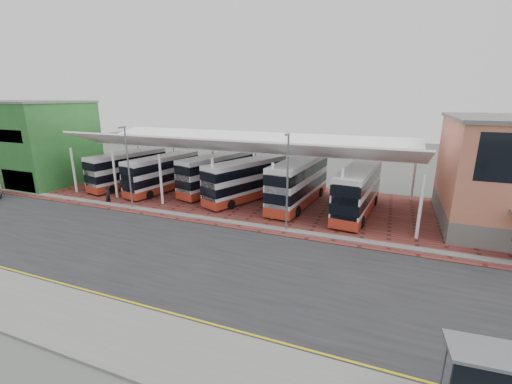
% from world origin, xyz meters
% --- Properties ---
extents(ground, '(140.00, 140.00, 0.00)m').
position_xyz_m(ground, '(0.00, 0.00, 0.00)').
color(ground, '#474A45').
extents(road, '(120.00, 14.00, 0.02)m').
position_xyz_m(road, '(0.00, -1.00, 0.01)').
color(road, black).
rests_on(road, ground).
extents(forecourt, '(72.00, 16.00, 0.06)m').
position_xyz_m(forecourt, '(2.00, 13.00, 0.03)').
color(forecourt, brown).
rests_on(forecourt, ground).
extents(sidewalk, '(120.00, 4.00, 0.14)m').
position_xyz_m(sidewalk, '(0.00, -9.00, 0.07)').
color(sidewalk, slate).
rests_on(sidewalk, ground).
extents(north_kerb, '(120.00, 0.80, 0.14)m').
position_xyz_m(north_kerb, '(0.00, 6.20, 0.07)').
color(north_kerb, slate).
rests_on(north_kerb, ground).
extents(yellow_line_near, '(120.00, 0.12, 0.01)m').
position_xyz_m(yellow_line_near, '(0.00, -7.00, 0.03)').
color(yellow_line_near, '#B9B509').
rests_on(yellow_line_near, road).
extents(yellow_line_far, '(120.00, 0.12, 0.01)m').
position_xyz_m(yellow_line_far, '(0.00, -6.70, 0.03)').
color(yellow_line_far, '#B9B509').
rests_on(yellow_line_far, road).
extents(canopy, '(37.00, 11.63, 7.07)m').
position_xyz_m(canopy, '(-6.00, 13.94, 5.80)').
color(canopy, white).
rests_on(canopy, ground).
extents(shop_green, '(6.40, 10.20, 10.22)m').
position_xyz_m(shop_green, '(-30.00, 10.97, 5.12)').
color(shop_green, '#29682A').
rests_on(shop_green, ground).
extents(shop_cream, '(6.40, 10.20, 10.22)m').
position_xyz_m(shop_cream, '(-36.50, 10.97, 5.12)').
color(shop_cream, beige).
rests_on(shop_cream, ground).
extents(lamp_west, '(0.16, 0.90, 8.07)m').
position_xyz_m(lamp_west, '(-14.00, 6.27, 4.36)').
color(lamp_west, slate).
rests_on(lamp_west, ground).
extents(lamp_east, '(0.16, 0.90, 8.07)m').
position_xyz_m(lamp_east, '(2.00, 6.27, 4.36)').
color(lamp_east, slate).
rests_on(lamp_east, ground).
extents(bus_0, '(4.28, 10.40, 4.18)m').
position_xyz_m(bus_0, '(-20.21, 13.00, 2.14)').
color(bus_0, silver).
rests_on(bus_0, forecourt).
extents(bus_1, '(3.99, 10.18, 4.10)m').
position_xyz_m(bus_1, '(-14.92, 12.72, 2.09)').
color(bus_1, silver).
rests_on(bus_1, forecourt).
extents(bus_2, '(5.01, 10.73, 4.31)m').
position_xyz_m(bus_2, '(-8.87, 14.66, 2.20)').
color(bus_2, silver).
rests_on(bus_2, forecourt).
extents(bus_3, '(6.12, 10.51, 4.28)m').
position_xyz_m(bus_3, '(-4.49, 13.00, 2.19)').
color(bus_3, silver).
rests_on(bus_3, forecourt).
extents(bus_4, '(3.66, 11.49, 4.66)m').
position_xyz_m(bus_4, '(1.07, 13.53, 2.37)').
color(bus_4, silver).
rests_on(bus_4, forecourt).
extents(bus_5, '(3.50, 10.88, 4.41)m').
position_xyz_m(bus_5, '(6.95, 12.78, 2.25)').
color(bus_5, silver).
rests_on(bus_5, forecourt).
extents(pedestrian, '(0.50, 0.69, 1.74)m').
position_xyz_m(pedestrian, '(-17.54, 6.79, 0.93)').
color(pedestrian, black).
rests_on(pedestrian, forecourt).
extents(suitcase, '(0.33, 0.24, 0.57)m').
position_xyz_m(suitcase, '(-17.61, 6.81, 0.34)').
color(suitcase, black).
rests_on(suitcase, forecourt).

